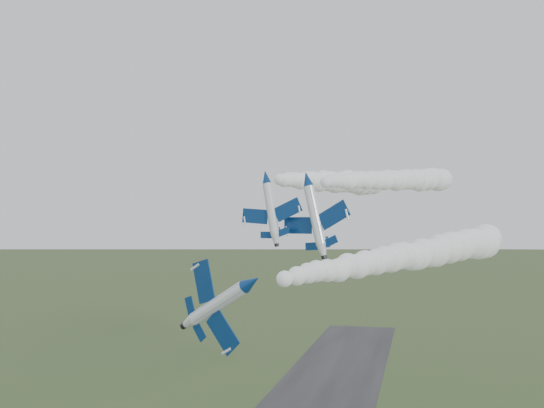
% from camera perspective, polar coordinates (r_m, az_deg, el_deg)
% --- Properties ---
extents(jet_lead, '(7.27, 11.99, 9.13)m').
position_cam_1_polar(jet_lead, '(61.92, -1.97, -7.35)').
color(jet_lead, white).
extents(smoke_trail_jet_lead, '(33.79, 65.80, 5.69)m').
position_cam_1_polar(smoke_trail_jet_lead, '(93.51, 13.19, -4.66)').
color(smoke_trail_jet_lead, white).
extents(jet_pair_left, '(9.67, 11.56, 3.15)m').
position_cam_1_polar(jet_pair_left, '(90.46, -0.61, 2.60)').
color(jet_pair_left, white).
extents(smoke_trail_jet_pair_left, '(17.62, 67.73, 5.77)m').
position_cam_1_polar(smoke_trail_jet_pair_left, '(124.50, 6.02, 2.10)').
color(smoke_trail_jet_pair_left, white).
extents(jet_pair_right, '(10.80, 12.81, 3.92)m').
position_cam_1_polar(jet_pair_right, '(88.93, 3.28, 2.40)').
color(jet_pair_right, white).
extents(smoke_trail_jet_pair_right, '(24.32, 55.42, 4.92)m').
position_cam_1_polar(smoke_trail_jet_pair_right, '(117.44, 11.51, 2.20)').
color(smoke_trail_jet_pair_right, white).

